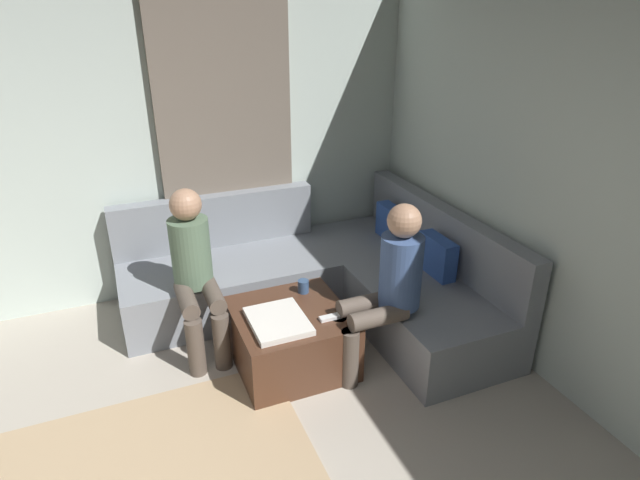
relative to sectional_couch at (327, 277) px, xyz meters
name	(u,v)px	position (x,y,z in m)	size (l,w,h in m)	color
wall_left	(52,147)	(-0.86, -1.88, 1.07)	(0.12, 6.00, 2.70)	silver
curtain_panel	(227,146)	(-0.76, -0.58, 0.97)	(0.06, 1.10, 2.50)	#726659
sectional_couch	(327,277)	(0.00, 0.00, 0.00)	(2.10, 2.55, 0.87)	gray
ottoman	(291,338)	(0.60, -0.53, -0.07)	(0.76, 0.76, 0.42)	#4C2D1E
folded_blanket	(278,321)	(0.70, -0.65, 0.16)	(0.44, 0.36, 0.04)	white
coffee_mug	(303,286)	(0.38, -0.35, 0.19)	(0.08, 0.08, 0.10)	#334C72
game_remote	(330,317)	(0.78, -0.31, 0.15)	(0.05, 0.15, 0.02)	white
person_on_couch_back	(387,284)	(0.87, 0.06, 0.38)	(0.30, 0.60, 1.20)	brown
person_on_couch_side	(194,267)	(0.15, -1.07, 0.38)	(0.60, 0.30, 1.20)	brown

